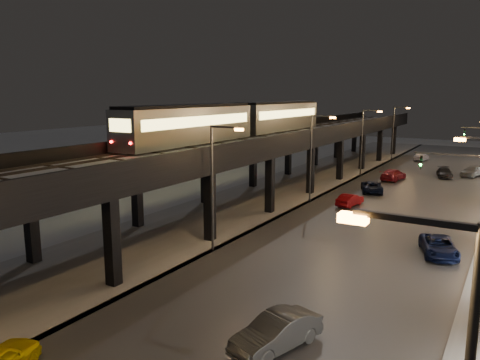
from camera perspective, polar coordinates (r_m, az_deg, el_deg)
The scene contains 20 objects.
ground at distance 24.65m, azimuth -19.83°, elevation -16.98°, with size 220.00×220.00×0.00m, color silver.
road_surface at distance 50.74m, azimuth 18.82°, elevation -2.70°, with size 17.00×120.00×0.06m, color #46474D.
under_viaduct_pavement at distance 54.98m, azimuth 4.95°, elevation -1.18°, with size 11.00×120.00×0.06m, color #9FA1A8.
elevated_viaduct at distance 51.32m, azimuth 3.51°, elevation 4.32°, with size 9.00×100.00×6.30m.
viaduct_trackbed at distance 51.36m, azimuth 3.57°, elevation 5.19°, with size 8.40×100.00×0.32m.
viaduct_parapet_streetside at distance 49.52m, azimuth 8.10°, elevation 5.45°, with size 0.30×100.00×1.10m, color black.
viaduct_parapet_far at distance 53.46m, azimuth -0.57°, elevation 5.92°, with size 0.30×100.00×1.10m, color black.
streetlight_left_1 at distance 32.47m, azimuth -3.03°, elevation 0.04°, with size 2.57×0.28×9.00m.
streetlight_left_2 at distance 48.30m, azimuth 8.94°, elevation 3.37°, with size 2.57×0.28×9.00m.
streetlight_left_3 at distance 65.27m, azimuth 14.88°, elevation 4.98°, with size 2.57×0.28×9.00m.
streetlight_left_4 at distance 82.67m, azimuth 18.36°, elevation 5.89°, with size 2.57×0.28×9.00m.
subway_train at distance 50.90m, azimuth 0.18°, elevation 7.40°, with size 2.95×36.15×3.52m.
car_near_white at distance 47.99m, azimuth 13.25°, elevation -2.43°, with size 1.31×3.76×1.24m, color maroon.
car_mid_silver at distance 55.25m, azimuth 15.76°, elevation -0.81°, with size 2.21×4.78×1.33m, color black.
car_mid_dark at distance 63.63m, azimuth 18.16°, elevation 0.58°, with size 2.05×5.04×1.46m, color maroon.
car_far_white at distance 84.05m, azimuth 21.23°, elevation 2.68°, with size 1.72×4.27×1.46m, color silver.
car_onc_silver at distance 21.67m, azimuth 4.48°, elevation -18.12°, with size 1.59×4.57×1.50m, color #46494E.
car_onc_dark at distance 35.48m, azimuth 23.08°, elevation -7.53°, with size 2.16×4.68×1.30m, color #0E1846.
car_onc_white at distance 68.18m, azimuth 23.67°, elevation 0.76°, with size 1.78×4.37×1.27m, color black.
car_onc_red at distance 70.60m, azimuth 26.47°, elevation 0.94°, with size 1.76×4.38×1.49m, color gray.
Camera 1 is at (17.36, -13.52, 11.12)m, focal length 35.00 mm.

